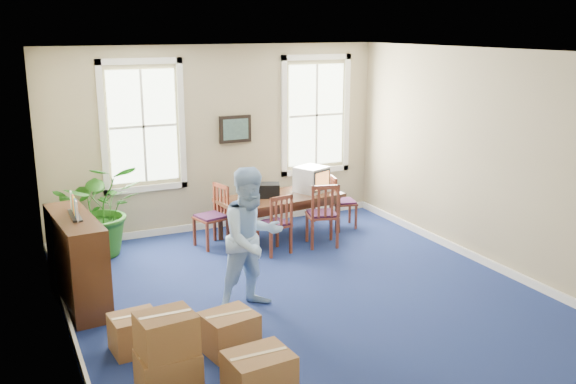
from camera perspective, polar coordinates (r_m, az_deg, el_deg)
name	(u,v)px	position (r m, az deg, el deg)	size (l,w,h in m)	color
floor	(300,292)	(8.81, 1.08, -8.87)	(6.50, 6.50, 0.00)	navy
ceiling	(301,51)	(8.08, 1.19, 12.43)	(6.50, 6.50, 0.00)	white
wall_back	(218,138)	(11.25, -6.21, 4.76)	(6.50, 6.50, 0.00)	tan
wall_front	(469,257)	(5.69, 15.79, -5.56)	(6.50, 6.50, 0.00)	tan
wall_left	(57,204)	(7.51, -19.87, -0.99)	(6.50, 6.50, 0.00)	tan
wall_right	(482,158)	(9.96, 16.83, 2.94)	(6.50, 6.50, 0.00)	tan
baseboard_back	(221,223)	(11.58, -5.96, -2.79)	(6.00, 0.04, 0.12)	white
baseboard_left	(71,331)	(8.05, -18.70, -11.59)	(0.04, 6.50, 0.12)	white
baseboard_right	(472,255)	(10.35, 16.08, -5.44)	(0.04, 6.50, 0.12)	white
window_left	(143,126)	(10.84, -12.76, 5.72)	(1.40, 0.12, 2.20)	white
window_right	(316,115)	(11.93, 2.50, 6.85)	(1.40, 0.12, 2.20)	white
wall_picture	(235,129)	(11.28, -4.70, 5.59)	(0.58, 0.06, 0.48)	black
conference_table	(280,216)	(10.93, -0.71, -2.14)	(2.09, 0.95, 0.71)	#452717
crt_tv	(311,179)	(11.08, 2.10, 1.16)	(0.48, 0.52, 0.43)	#B7B7BC
game_console	(327,189)	(11.22, 3.50, 0.29)	(0.15, 0.19, 0.05)	white
equipment_bag	(266,190)	(10.76, -1.97, 0.17)	(0.45, 0.29, 0.23)	black
chair_near_left	(274,223)	(10.10, -1.25, -2.79)	(0.44, 0.44, 0.97)	brown
chair_near_right	(322,214)	(10.45, 3.05, -1.95)	(0.48, 0.48, 1.07)	brown
chair_end_left	(211,217)	(10.46, -6.89, -2.18)	(0.45, 0.45, 1.01)	brown
chair_end_right	(343,201)	(11.45, 4.94, -0.85)	(0.42, 0.42, 0.94)	brown
man	(252,239)	(8.05, -3.21, -4.19)	(0.90, 0.69, 1.84)	#A7D0FF
credenza	(77,257)	(8.66, -18.27, -5.55)	(0.46, 1.61, 1.26)	#452717
brochure_rack	(74,199)	(8.44, -18.53, -0.60)	(0.11, 0.64, 0.28)	#99999E
potted_plant	(101,209)	(10.37, -16.32, -1.45)	(1.34, 1.17, 1.49)	#1F5914
cardboard_boxes	(186,343)	(6.64, -9.03, -13.09)	(1.55, 1.55, 0.89)	#97673D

